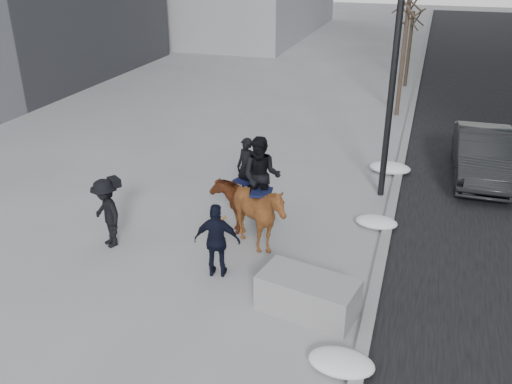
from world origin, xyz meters
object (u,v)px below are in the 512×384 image
(planter, at_px, (308,295))
(mounted_left, at_px, (245,194))
(mounted_right, at_px, (260,206))
(car_near, at_px, (482,155))

(planter, distance_m, mounted_left, 4.04)
(planter, distance_m, mounted_right, 2.79)
(car_near, distance_m, mounted_left, 8.01)
(mounted_left, relative_size, mounted_right, 0.83)
(planter, xyz_separation_m, car_near, (3.68, 8.40, 0.37))
(car_near, relative_size, mounted_right, 1.65)
(mounted_left, bearing_deg, mounted_right, -55.55)
(mounted_left, distance_m, mounted_right, 1.35)
(planter, bearing_deg, mounted_right, 128.37)
(planter, relative_size, mounted_left, 0.84)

